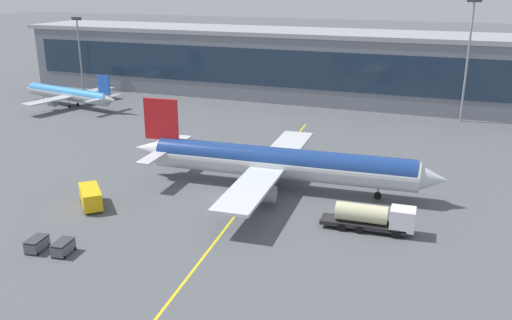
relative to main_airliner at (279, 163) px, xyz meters
name	(u,v)px	position (x,y,z in m)	size (l,w,h in m)	color
ground_plane	(225,197)	(-5.71, -5.78, -3.79)	(700.00, 700.00, 0.00)	#515459
apron_lead_in_line	(251,195)	(-2.74, -3.78, -3.79)	(0.30, 80.00, 0.01)	yellow
terminal_building	(393,69)	(6.79, 62.03, 4.42)	(194.16, 20.59, 16.39)	slate
main_airliner	(279,163)	(0.00, 0.00, 0.00)	(44.99, 35.66, 11.77)	silver
fuel_tanker	(374,217)	(14.78, -9.14, -2.05)	(10.92, 3.11, 3.25)	#232326
lavatory_truck	(91,197)	(-20.55, -15.10, -2.37)	(5.67, 5.78, 2.50)	yellow
baggage_cart_0	(37,244)	(-18.51, -27.21, -3.01)	(1.91, 2.82, 1.48)	#595B60
baggage_cart_1	(63,247)	(-15.34, -26.81, -3.01)	(1.91, 2.82, 1.48)	#595B60
commuter_jet_far	(69,94)	(-62.50, 32.40, -0.86)	(30.43, 24.32, 8.31)	#B2B7BC
apron_light_mast_0	(468,52)	(22.84, 50.07, 10.56)	(2.80, 0.50, 24.70)	gray
apron_light_mast_1	(79,47)	(-72.33, 50.07, 7.57)	(2.80, 0.50, 18.94)	gray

